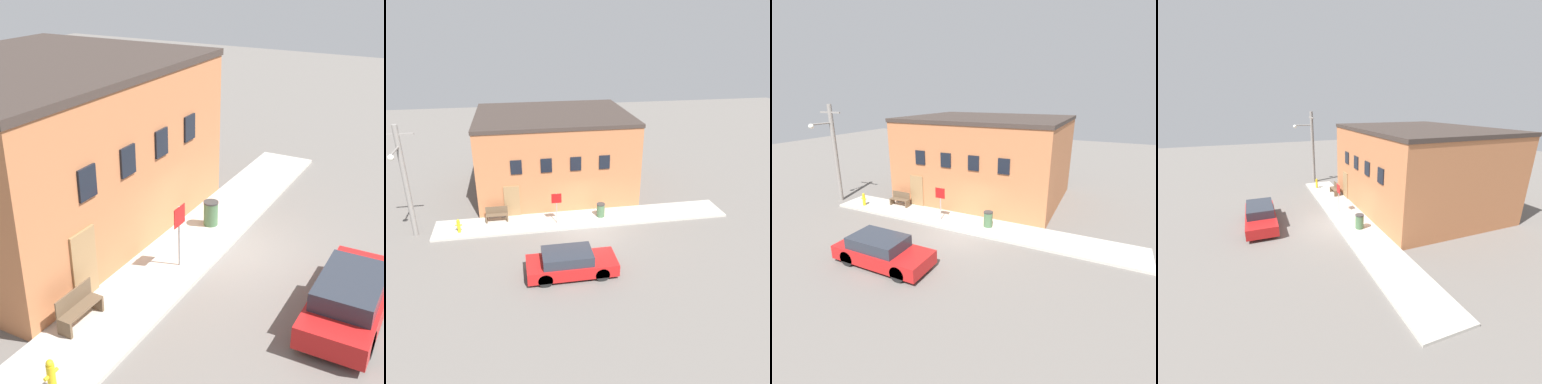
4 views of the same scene
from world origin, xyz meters
The scene contains 9 objects.
ground_plane centered at (0.00, 0.00, 0.00)m, with size 80.00×80.00×0.00m, color #66605B.
sidewalk centered at (0.00, 1.18, 0.07)m, with size 18.60×2.36×0.14m.
brick_building centered at (-1.26, 6.71, 2.91)m, with size 10.82×8.83×5.82m.
fire_hydrant centered at (-7.70, 0.70, 0.57)m, with size 0.40×0.19×0.86m.
stop_sign centered at (-1.77, 0.85, 1.52)m, with size 0.62×0.06×2.00m.
bench centered at (-5.48, 1.77, 0.58)m, with size 1.37×0.44×0.94m.
trash_bin centered at (1.12, 1.23, 0.59)m, with size 0.54×0.54×0.90m.
utility_pole centered at (-10.26, 0.97, 3.59)m, with size 1.80×1.88×6.71m.
parked_car centered at (-1.73, -4.36, 0.65)m, with size 4.50×1.79×1.34m.
Camera 3 is at (6.81, -13.39, 7.32)m, focal length 28.00 mm.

